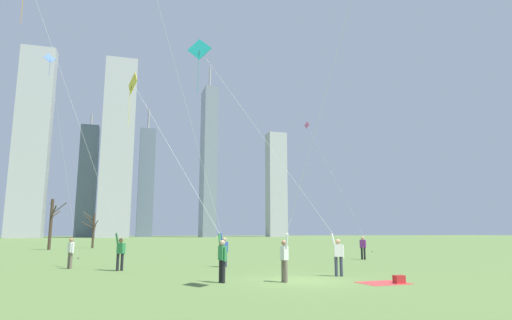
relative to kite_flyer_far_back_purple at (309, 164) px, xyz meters
The scene contains 19 objects.
ground_plane 4.84m from the kite_flyer_far_back_purple, 82.45° to the left, with size 400.00×400.00×0.00m, color #5B7A3D.
kite_flyer_far_back_purple is the anchor object (origin of this frame).
kite_flyer_foreground_left_teal 3.89m from the kite_flyer_far_back_purple, 67.16° to the left, with size 6.89×2.46×11.30m.
kite_flyer_midfield_left_yellow 5.29m from the kite_flyer_far_back_purple, 136.70° to the left, with size 4.08×7.48×10.65m.
kite_flyer_midfield_right_white 8.74m from the kite_flyer_far_back_purple, 108.32° to the left, with size 7.72×4.56×21.58m.
kite_flyer_foreground_right_orange 11.40m from the kite_flyer_far_back_purple, 135.53° to the left, with size 6.15×2.20×15.29m.
bystander_far_off_by_trees 14.50m from the kite_flyer_far_back_purple, 131.56° to the left, with size 0.35×0.44×1.62m.
bystander_watching_nearby 16.34m from the kite_flyer_far_back_purple, 52.80° to the left, with size 0.33×0.46×1.62m.
distant_kite_low_near_trees_blue 23.09m from the kite_flyer_far_back_purple, 124.25° to the left, with size 3.13×2.19×14.77m.
distant_kite_drifting_left_pink 32.67m from the kite_flyer_far_back_purple, 65.29° to the left, with size 3.99×7.03×14.62m.
picnic_spot 5.50m from the kite_flyer_far_back_purple, ahead, with size 1.91×1.54×0.31m.
bare_tree_center 39.97m from the kite_flyer_far_back_purple, 111.44° to the left, with size 1.95×2.59×5.55m.
bare_tree_rightmost 42.31m from the kite_flyer_far_back_purple, 104.44° to the left, with size 1.95×1.98×4.38m.
skyline_squat_block 150.53m from the kite_flyer_far_back_purple, 81.35° to the left, with size 5.03×10.91×67.65m.
skyline_tall_tower 155.78m from the kite_flyer_far_back_purple, 71.05° to the left, with size 7.36×6.19×42.00m.
skyline_mid_tower_right 140.89m from the kite_flyer_far_back_purple, 94.70° to the left, with size 10.79×7.06×62.91m.
skyline_slender_spire 144.18m from the kite_flyer_far_back_purple, 105.62° to the left, with size 10.76×5.69×63.33m.
skyline_wide_slab 156.24m from the kite_flyer_far_back_purple, 90.23° to the left, with size 5.96×5.66×50.64m.
skyline_short_annex 154.38m from the kite_flyer_far_back_purple, 98.12° to the left, with size 6.21×8.97×46.15m.
Camera 1 is at (-6.67, -16.30, 1.94)m, focal length 29.66 mm.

